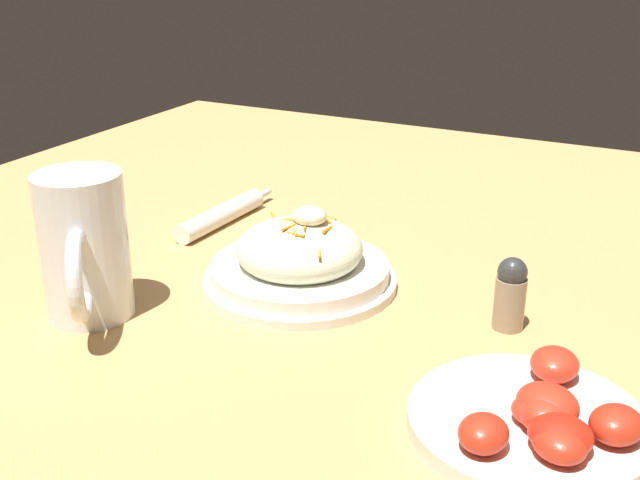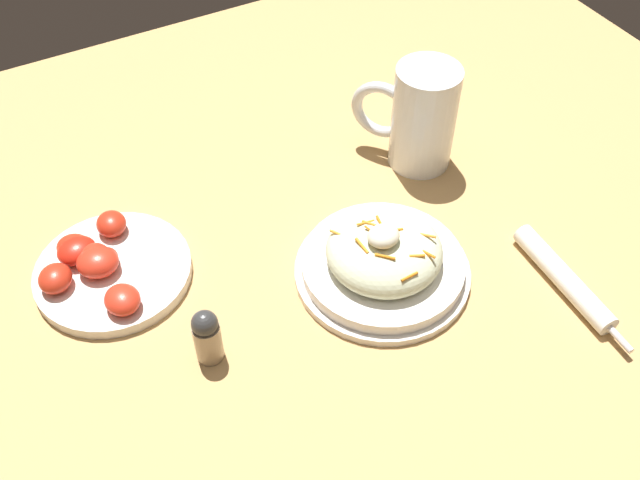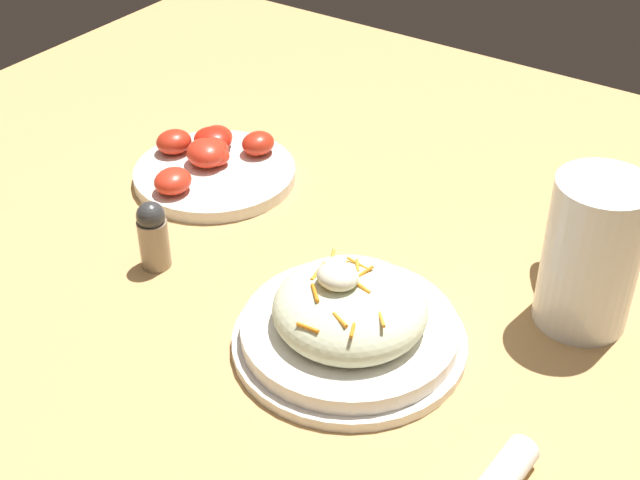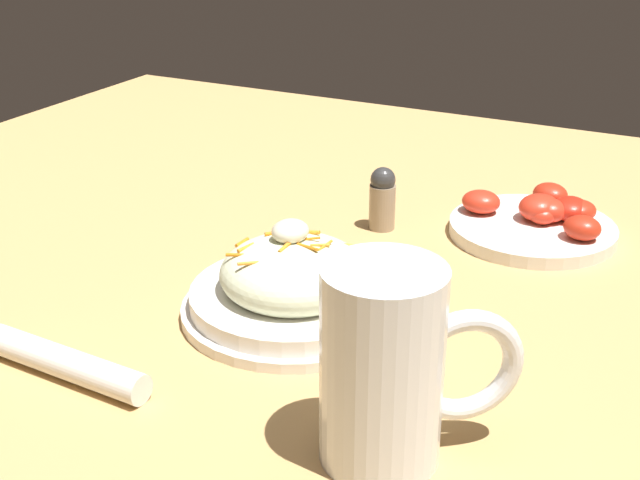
% 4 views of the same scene
% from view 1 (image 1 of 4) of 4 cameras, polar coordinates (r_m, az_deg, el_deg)
% --- Properties ---
extents(ground_plane, '(1.43, 1.43, 0.00)m').
position_cam_1_polar(ground_plane, '(0.91, 2.15, -2.78)').
color(ground_plane, tan).
extents(salad_plate, '(0.22, 0.22, 0.09)m').
position_cam_1_polar(salad_plate, '(0.88, -1.48, -1.52)').
color(salad_plate, white).
rests_on(salad_plate, ground_plane).
extents(beer_mug, '(0.12, 0.13, 0.15)m').
position_cam_1_polar(beer_mug, '(0.84, -16.55, -1.09)').
color(beer_mug, white).
rests_on(beer_mug, ground_plane).
extents(napkin_roll, '(0.03, 0.20, 0.03)m').
position_cam_1_polar(napkin_roll, '(1.07, -7.10, 1.79)').
color(napkin_roll, white).
rests_on(napkin_roll, ground_plane).
extents(tomato_plate, '(0.19, 0.19, 0.05)m').
position_cam_1_polar(tomato_plate, '(0.66, 15.35, -12.34)').
color(tomato_plate, white).
rests_on(tomato_plate, ground_plane).
extents(salt_shaker, '(0.03, 0.03, 0.08)m').
position_cam_1_polar(salt_shaker, '(0.81, 13.54, -3.74)').
color(salt_shaker, gray).
rests_on(salt_shaker, ground_plane).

